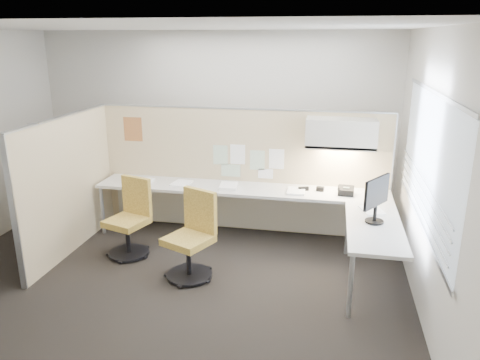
% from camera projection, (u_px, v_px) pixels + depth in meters
% --- Properties ---
extents(floor, '(5.50, 4.50, 0.01)m').
position_uv_depth(floor, '(170.00, 276.00, 5.53)').
color(floor, black).
rests_on(floor, ground).
extents(ceiling, '(5.50, 4.50, 0.01)m').
position_uv_depth(ceiling, '(158.00, 26.00, 4.70)').
color(ceiling, white).
rests_on(ceiling, wall_back).
extents(wall_back, '(5.50, 0.02, 2.80)m').
position_uv_depth(wall_back, '(215.00, 125.00, 7.22)').
color(wall_back, beige).
rests_on(wall_back, ground).
extents(wall_front, '(5.50, 0.02, 2.80)m').
position_uv_depth(wall_front, '(43.00, 249.00, 3.00)').
color(wall_front, beige).
rests_on(wall_front, ground).
extents(wall_right, '(0.02, 4.50, 2.80)m').
position_uv_depth(wall_right, '(430.00, 175.00, 4.60)').
color(wall_right, beige).
rests_on(wall_right, ground).
extents(window_pane, '(0.01, 2.80, 1.30)m').
position_uv_depth(window_pane, '(429.00, 160.00, 4.56)').
color(window_pane, '#96A4AE').
rests_on(window_pane, wall_right).
extents(partition_back, '(4.10, 0.06, 1.75)m').
position_uv_depth(partition_back, '(242.00, 171.00, 6.66)').
color(partition_back, beige).
rests_on(partition_back, floor).
extents(partition_left, '(0.06, 2.20, 1.75)m').
position_uv_depth(partition_left, '(69.00, 185.00, 6.02)').
color(partition_left, beige).
rests_on(partition_left, floor).
extents(desk, '(4.00, 2.07, 0.73)m').
position_uv_depth(desk, '(263.00, 201.00, 6.23)').
color(desk, beige).
rests_on(desk, floor).
extents(overhead_bin, '(0.90, 0.36, 0.38)m').
position_uv_depth(overhead_bin, '(341.00, 133.00, 6.03)').
color(overhead_bin, beige).
rests_on(overhead_bin, partition_back).
extents(task_light_strip, '(0.60, 0.06, 0.02)m').
position_uv_depth(task_light_strip, '(340.00, 149.00, 6.09)').
color(task_light_strip, '#FFEABF').
rests_on(task_light_strip, overhead_bin).
extents(pinned_papers, '(1.01, 0.00, 0.47)m').
position_uv_depth(pinned_papers, '(247.00, 161.00, 6.57)').
color(pinned_papers, '#8CBF8C').
rests_on(pinned_papers, partition_back).
extents(poster, '(0.28, 0.00, 0.35)m').
position_uv_depth(poster, '(133.00, 129.00, 6.77)').
color(poster, orange).
rests_on(poster, partition_back).
extents(chair_left, '(0.58, 0.59, 0.98)m').
position_uv_depth(chair_left, '(131.00, 220.00, 5.98)').
color(chair_left, black).
rests_on(chair_left, floor).
extents(chair_right, '(0.62, 0.64, 1.01)m').
position_uv_depth(chair_right, '(193.00, 238.00, 5.41)').
color(chair_right, black).
rests_on(chair_right, floor).
extents(monitor, '(0.29, 0.43, 0.52)m').
position_uv_depth(monitor, '(376.00, 197.00, 5.10)').
color(monitor, black).
rests_on(monitor, desk).
extents(phone, '(0.22, 0.21, 0.12)m').
position_uv_depth(phone, '(346.00, 191.00, 6.09)').
color(phone, black).
rests_on(phone, desk).
extents(stapler, '(0.15, 0.08, 0.05)m').
position_uv_depth(stapler, '(303.00, 189.00, 6.26)').
color(stapler, black).
rests_on(stapler, desk).
extents(tape_dispenser, '(0.11, 0.07, 0.06)m').
position_uv_depth(tape_dispenser, '(320.00, 189.00, 6.23)').
color(tape_dispenser, black).
rests_on(tape_dispenser, desk).
extents(coat_hook, '(0.18, 0.45, 1.35)m').
position_uv_depth(coat_hook, '(31.00, 154.00, 5.34)').
color(coat_hook, silver).
rests_on(coat_hook, partition_left).
extents(paper_stack_0, '(0.26, 0.32, 0.03)m').
position_uv_depth(paper_stack_0, '(144.00, 182.00, 6.60)').
color(paper_stack_0, white).
rests_on(paper_stack_0, desk).
extents(paper_stack_1, '(0.28, 0.33, 0.02)m').
position_uv_depth(paper_stack_1, '(181.00, 183.00, 6.54)').
color(paper_stack_1, white).
rests_on(paper_stack_1, desk).
extents(paper_stack_2, '(0.26, 0.32, 0.04)m').
position_uv_depth(paper_stack_2, '(229.00, 186.00, 6.37)').
color(paper_stack_2, white).
rests_on(paper_stack_2, desk).
extents(paper_stack_3, '(0.23, 0.30, 0.03)m').
position_uv_depth(paper_stack_3, '(296.00, 191.00, 6.19)').
color(paper_stack_3, white).
rests_on(paper_stack_3, desk).
extents(paper_stack_4, '(0.31, 0.36, 0.02)m').
position_uv_depth(paper_stack_4, '(372.00, 210.00, 5.53)').
color(paper_stack_4, white).
rests_on(paper_stack_4, desk).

